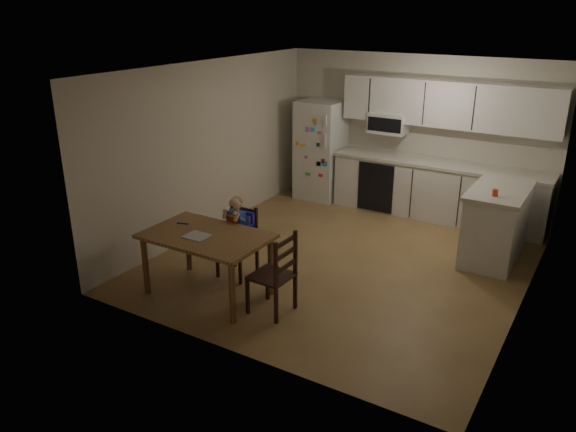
% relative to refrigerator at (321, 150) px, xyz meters
% --- Properties ---
extents(room, '(4.52, 5.01, 2.51)m').
position_rel_refrigerator_xyz_m(room, '(1.55, -1.67, 0.40)').
color(room, brown).
rests_on(room, ground).
extents(refrigerator, '(0.72, 0.70, 1.70)m').
position_rel_refrigerator_xyz_m(refrigerator, '(0.00, 0.00, 0.00)').
color(refrigerator, silver).
rests_on(refrigerator, ground).
extents(kitchen_run, '(3.37, 0.62, 2.15)m').
position_rel_refrigerator_xyz_m(kitchen_run, '(2.05, 0.09, 0.03)').
color(kitchen_run, silver).
rests_on(kitchen_run, ground).
extents(kitchen_island, '(0.70, 1.34, 0.99)m').
position_rel_refrigerator_xyz_m(kitchen_island, '(3.22, -1.04, -0.35)').
color(kitchen_island, silver).
rests_on(kitchen_island, ground).
extents(red_cup, '(0.07, 0.07, 0.09)m').
position_rel_refrigerator_xyz_m(red_cup, '(3.22, -1.41, 0.18)').
color(red_cup, '#E34129').
rests_on(red_cup, kitchen_island).
extents(dining_table, '(1.42, 0.91, 0.76)m').
position_rel_refrigerator_xyz_m(dining_table, '(0.58, -3.84, -0.19)').
color(dining_table, brown).
rests_on(dining_table, ground).
extents(napkin, '(0.27, 0.23, 0.01)m').
position_rel_refrigerator_xyz_m(napkin, '(0.53, -3.94, -0.08)').
color(napkin, '#AAA9AE').
rests_on(napkin, dining_table).
extents(toddler_spoon, '(0.12, 0.06, 0.02)m').
position_rel_refrigerator_xyz_m(toddler_spoon, '(0.13, -3.74, -0.08)').
color(toddler_spoon, '#2321BE').
rests_on(toddler_spoon, dining_table).
extents(chair_booster, '(0.40, 0.40, 1.05)m').
position_rel_refrigerator_xyz_m(chair_booster, '(0.59, -3.23, -0.22)').
color(chair_booster, black).
rests_on(chair_booster, ground).
extents(chair_side, '(0.43, 0.43, 0.95)m').
position_rel_refrigerator_xyz_m(chair_side, '(1.53, -3.79, -0.31)').
color(chair_side, black).
rests_on(chair_side, ground).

